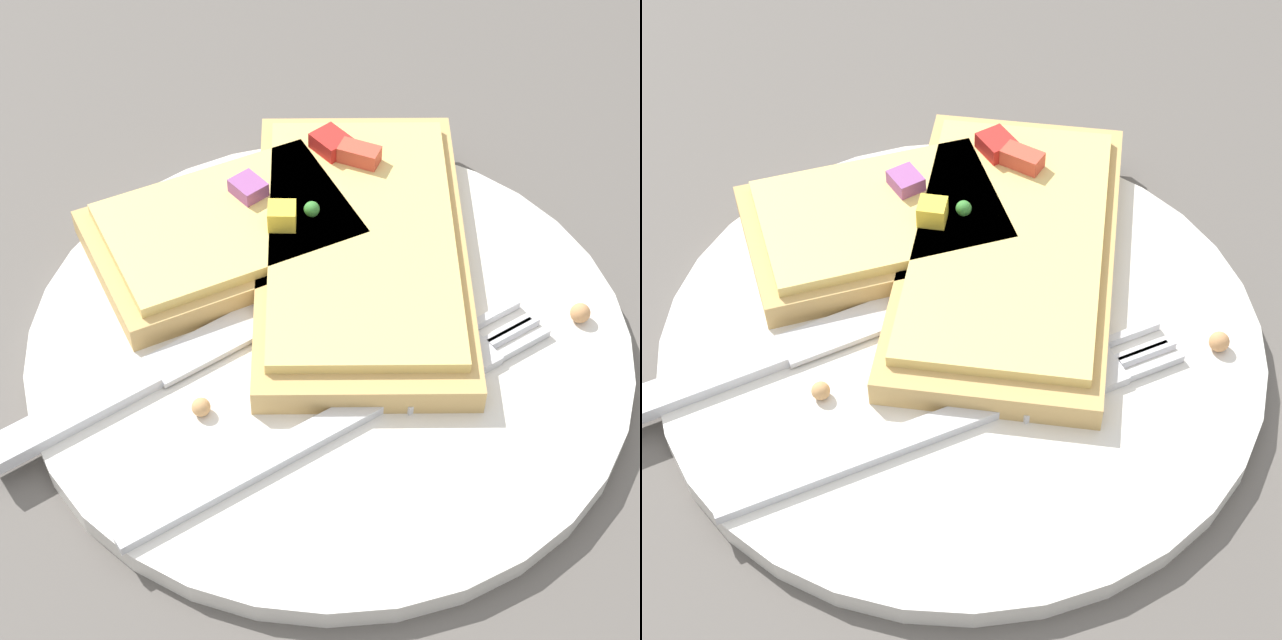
{
  "view_description": "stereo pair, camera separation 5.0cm",
  "coord_description": "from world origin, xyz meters",
  "views": [
    {
      "loc": [
        -0.33,
        -0.0,
        0.39
      ],
      "look_at": [
        0.0,
        0.0,
        0.02
      ],
      "focal_mm": 60.0,
      "sensor_mm": 36.0,
      "label": 1
    },
    {
      "loc": [
        -0.33,
        -0.05,
        0.39
      ],
      "look_at": [
        0.0,
        0.0,
        0.02
      ],
      "focal_mm": 60.0,
      "sensor_mm": 36.0,
      "label": 2
    }
  ],
  "objects": [
    {
      "name": "pizza_slice_main",
      "position": [
        0.05,
        -0.02,
        0.02
      ],
      "size": [
        0.19,
        0.11,
        0.03
      ],
      "rotation": [
        0.0,
        0.0,
        0.02
      ],
      "color": "tan",
      "rests_on": "plate"
    },
    {
      "name": "crumb_scatter",
      "position": [
        -0.02,
        -0.03,
        0.02
      ],
      "size": [
        0.07,
        0.18,
        0.01
      ],
      "color": "tan",
      "rests_on": "plate"
    },
    {
      "name": "ground_plane",
      "position": [
        0.0,
        0.0,
        0.0
      ],
      "size": [
        4.0,
        4.0,
        0.0
      ],
      "primitive_type": "plane",
      "color": "#56514C"
    },
    {
      "name": "knife",
      "position": [
        -0.02,
        0.07,
        0.01
      ],
      "size": [
        0.14,
        0.18,
        0.01
      ],
      "rotation": [
        0.0,
        0.0,
        5.34
      ],
      "color": "silver",
      "rests_on": "plate"
    },
    {
      "name": "plate",
      "position": [
        0.0,
        0.0,
        0.01
      ],
      "size": [
        0.28,
        0.28,
        0.01
      ],
      "color": "silver",
      "rests_on": "ground"
    },
    {
      "name": "pizza_slice_corner",
      "position": [
        0.06,
        0.05,
        0.02
      ],
      "size": [
        0.14,
        0.16,
        0.03
      ],
      "rotation": [
        0.0,
        0.0,
        2.04
      ],
      "color": "tan",
      "rests_on": "plate"
    },
    {
      "name": "fork",
      "position": [
        -0.04,
        -0.02,
        0.01
      ],
      "size": [
        0.14,
        0.19,
        0.01
      ],
      "rotation": [
        0.0,
        0.0,
        5.31
      ],
      "color": "silver",
      "rests_on": "plate"
    }
  ]
}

